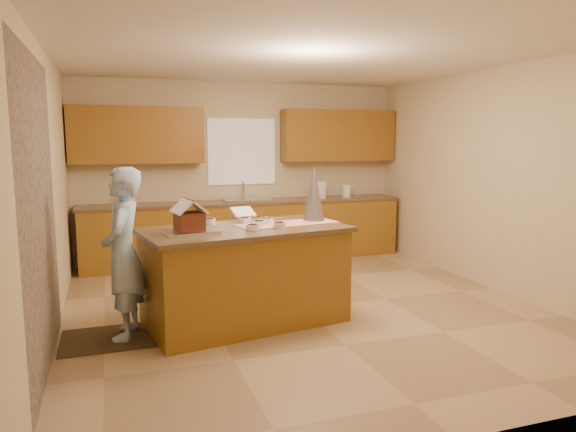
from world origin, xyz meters
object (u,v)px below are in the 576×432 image
object	(u,v)px
island_base	(245,278)
gingerbread_house	(189,219)
tinsel_tree	(314,194)
boy	(123,253)

from	to	relation	value
island_base	gingerbread_house	world-z (taller)	gingerbread_house
tinsel_tree	island_base	bearing A→B (deg)	-166.61
island_base	tinsel_tree	size ratio (longest dim) A/B	3.27
island_base	boy	xyz separation A→B (m)	(-1.16, -0.04, 0.34)
island_base	gingerbread_house	bearing A→B (deg)	-174.81
tinsel_tree	gingerbread_house	world-z (taller)	tinsel_tree
island_base	boy	distance (m)	1.21
boy	gingerbread_house	xyz separation A→B (m)	(0.59, -0.11, 0.31)
island_base	boy	size ratio (longest dim) A/B	1.21
tinsel_tree	gingerbread_house	size ratio (longest dim) A/B	1.71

